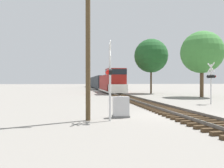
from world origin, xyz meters
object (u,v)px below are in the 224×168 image
crossing_signal_near (109,75)px  tree_far_right (202,52)px  freight_train (98,82)px  tree_mid_background (151,56)px  utility_pole (88,43)px  crossing_signal_far (211,78)px  relay_cabinet (121,107)px

crossing_signal_near → tree_far_right: 22.49m
crossing_signal_near → tree_far_right: bearing=141.2°
freight_train → tree_mid_background: (6.84, -29.19, 4.87)m
utility_pole → crossing_signal_far: bearing=30.1°
crossing_signal_far → tree_mid_background: bearing=-9.4°
tree_mid_background → tree_far_right: bearing=-69.8°
freight_train → tree_far_right: bearing=-75.0°
utility_pole → tree_far_right: size_ratio=0.89×
relay_cabinet → tree_far_right: size_ratio=0.14×
relay_cabinet → tree_mid_background: 28.10m
crossing_signal_far → crossing_signal_near: bearing=116.8°
freight_train → tree_far_right: (10.57, -39.31, 4.23)m
freight_train → relay_cabinet: bearing=-94.1°
tree_far_right → tree_mid_background: bearing=110.2°
crossing_signal_far → relay_cabinet: (-9.91, -6.21, -1.81)m
relay_cabinet → tree_far_right: 21.62m
crossing_signal_near → tree_mid_background: bearing=160.9°
freight_train → tree_mid_background: bearing=-76.8°
tree_mid_background → crossing_signal_far: bearing=-92.4°
freight_train → crossing_signal_far: bearing=-82.8°
tree_mid_background → relay_cabinet: bearing=-113.0°
utility_pole → tree_mid_background: 28.95m
relay_cabinet → tree_mid_background: bearing=67.0°
freight_train → utility_pole: bearing=-96.0°
freight_train → crossing_signal_far: (6.06, -48.23, 0.49)m
tree_far_right → tree_mid_background: tree_mid_background is taller
freight_train → utility_pole: size_ratio=8.49×
tree_far_right → freight_train: bearing=105.0°
freight_train → crossing_signal_far: freight_train is taller
freight_train → relay_cabinet: (-3.86, -54.43, -1.31)m
freight_train → relay_cabinet: freight_train is taller
crossing_signal_near → tree_mid_background: tree_mid_background is taller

